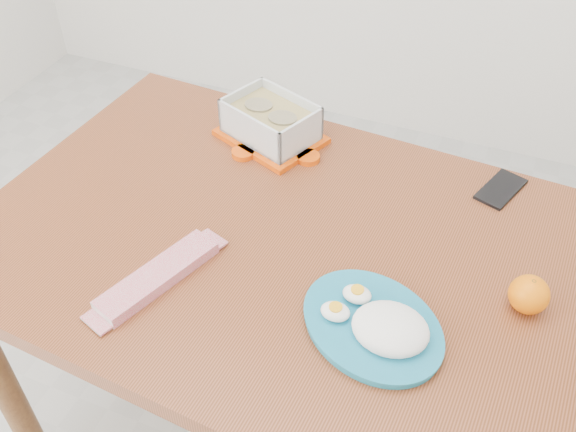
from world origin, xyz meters
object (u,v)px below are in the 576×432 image
at_px(dining_table, 288,275).
at_px(orange_fruit, 529,294).
at_px(rice_plate, 378,324).
at_px(food_container, 271,122).
at_px(smartphone, 501,189).

bearing_deg(dining_table, orange_fruit, 3.85).
distance_m(dining_table, rice_plate, 0.29).
height_order(food_container, rice_plate, food_container).
height_order(orange_fruit, rice_plate, same).
xyz_separation_m(food_container, smartphone, (0.51, 0.01, -0.04)).
distance_m(food_container, smartphone, 0.51).
xyz_separation_m(dining_table, smartphone, (0.35, 0.30, 0.10)).
bearing_deg(food_container, rice_plate, -27.57).
bearing_deg(dining_table, smartphone, 44.51).
bearing_deg(rice_plate, smartphone, 102.32).
relative_size(dining_table, smartphone, 10.30).
bearing_deg(smartphone, dining_table, -120.09).
height_order(food_container, orange_fruit, food_container).
xyz_separation_m(orange_fruit, rice_plate, (-0.22, -0.15, -0.01)).
xyz_separation_m(dining_table, orange_fruit, (0.43, -0.00, 0.13)).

